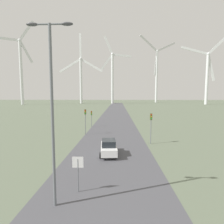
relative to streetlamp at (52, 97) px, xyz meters
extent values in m
cube|color=#47474C|center=(3.08, 41.57, -6.84)|extent=(10.00, 240.00, 0.01)
cylinder|color=slate|center=(0.00, 0.00, -1.29)|extent=(0.18, 0.18, 11.11)
cylinder|color=slate|center=(0.00, 0.00, 4.22)|extent=(2.05, 0.10, 0.10)
ellipsoid|color=#4C4C51|center=(-1.02, 0.00, 4.22)|extent=(0.70, 0.32, 0.20)
ellipsoid|color=#4C4C51|center=(1.02, 0.00, 4.22)|extent=(0.70, 0.32, 0.20)
cylinder|color=slate|center=(1.12, 1.61, -5.62)|extent=(0.07, 0.07, 2.45)
cube|color=white|center=(1.12, 1.60, -4.62)|extent=(0.81, 0.01, 0.81)
cube|color=red|center=(1.12, 1.61, -4.62)|extent=(0.76, 0.02, 0.76)
cylinder|color=slate|center=(-1.85, 20.35, -4.57)|extent=(0.11, 0.11, 4.55)
cube|color=#4C511E|center=(-1.85, 20.35, -2.74)|extent=(0.28, 0.24, 0.90)
sphere|color=red|center=(-1.85, 20.21, -2.47)|extent=(0.16, 0.16, 0.16)
sphere|color=gold|center=(-1.85, 20.21, -2.74)|extent=(0.16, 0.16, 0.16)
sphere|color=green|center=(-1.85, 20.21, -3.01)|extent=(0.16, 0.16, 0.16)
cylinder|color=slate|center=(8.71, 14.56, -4.63)|extent=(0.11, 0.11, 4.44)
cube|color=#4C511E|center=(8.71, 14.56, -2.86)|extent=(0.28, 0.24, 0.90)
sphere|color=red|center=(8.71, 14.42, -2.59)|extent=(0.16, 0.16, 0.16)
sphere|color=gold|center=(8.71, 14.42, -2.86)|extent=(0.16, 0.16, 0.16)
sphere|color=green|center=(8.71, 14.42, -3.13)|extent=(0.16, 0.16, 0.16)
cylinder|color=slate|center=(-1.93, 28.09, -5.05)|extent=(0.11, 0.11, 3.59)
cube|color=#4C511E|center=(-1.93, 28.09, -3.71)|extent=(0.28, 0.24, 0.90)
sphere|color=red|center=(-1.93, 27.96, -3.44)|extent=(0.16, 0.16, 0.16)
sphere|color=gold|center=(-1.93, 27.96, -3.71)|extent=(0.16, 0.16, 0.16)
sphere|color=green|center=(-1.93, 27.96, -3.98)|extent=(0.16, 0.16, 0.16)
cube|color=white|center=(2.89, 9.70, -6.11)|extent=(2.12, 4.23, 0.80)
cube|color=#1E2328|center=(2.89, 9.55, -5.36)|extent=(1.72, 2.22, 0.70)
cylinder|color=black|center=(2.06, 10.97, -6.51)|extent=(0.22, 0.66, 0.66)
cylinder|color=black|center=(3.72, 10.97, -6.51)|extent=(0.22, 0.66, 0.66)
cylinder|color=black|center=(2.06, 8.43, -6.51)|extent=(0.22, 0.66, 0.66)
cylinder|color=black|center=(3.72, 8.43, -6.51)|extent=(0.22, 0.66, 0.66)
cylinder|color=silver|center=(-72.36, 126.66, 18.04)|extent=(2.20, 2.20, 49.77)
sphere|color=silver|center=(-72.36, 126.66, 42.92)|extent=(2.60, 2.60, 2.60)
cube|color=silver|center=(-68.26, 128.00, 34.45)|extent=(9.32, 3.48, 16.61)
cube|color=silver|center=(-67.43, 128.27, 50.90)|extent=(10.77, 3.95, 15.84)
cube|color=silver|center=(-81.38, 123.70, 43.43)|extent=(17.06, 6.01, 2.73)
cylinder|color=silver|center=(-29.41, 147.29, 12.98)|extent=(2.20, 2.20, 39.65)
sphere|color=silver|center=(-29.41, 147.29, 32.80)|extent=(2.60, 2.60, 2.60)
cube|color=silver|center=(-29.47, 147.29, 44.20)|extent=(1.93, 0.54, 21.50)
cube|color=silver|center=(-39.24, 147.51, 27.05)|extent=(19.47, 0.94, 12.40)
cube|color=silver|center=(-19.51, 147.07, 27.16)|extent=(19.57, 0.94, 12.21)
cylinder|color=silver|center=(-1.16, 148.04, 14.96)|extent=(2.20, 2.20, 43.61)
sphere|color=silver|center=(-1.16, 148.04, 36.77)|extent=(2.60, 2.60, 2.60)
cube|color=silver|center=(7.52, 148.93, 35.83)|extent=(16.30, 2.16, 3.53)
cube|color=silver|center=(-4.69, 147.68, 44.79)|extent=(8.22, 1.33, 15.58)
cube|color=silver|center=(-6.30, 147.52, 29.69)|extent=(11.02, 1.62, 14.18)
cylinder|color=silver|center=(44.33, 176.99, 19.71)|extent=(2.20, 2.20, 53.11)
sphere|color=silver|center=(44.33, 176.99, 46.27)|extent=(2.60, 2.60, 2.60)
cube|color=silver|center=(54.77, 181.21, 51.60)|extent=(20.70, 8.76, 11.73)
cube|color=silver|center=(34.83, 173.15, 53.36)|extent=(19.15, 8.13, 14.92)
cube|color=silver|center=(43.38, 176.61, 33.85)|extent=(3.64, 1.86, 23.69)
cylinder|color=silver|center=(75.44, 134.31, 13.14)|extent=(2.20, 2.20, 39.97)
sphere|color=silver|center=(75.44, 134.31, 33.12)|extent=(2.60, 2.60, 2.60)
cube|color=silver|center=(64.71, 134.66, 36.10)|extent=(20.69, 1.17, 7.34)
cube|color=silver|center=(78.22, 134.22, 22.34)|extent=(7.00, 0.73, 20.75)
cube|color=silver|center=(83.38, 134.05, 40.93)|extent=(16.23, 1.03, 15.98)
camera|label=1|loc=(3.97, -10.36, 0.09)|focal=28.00mm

